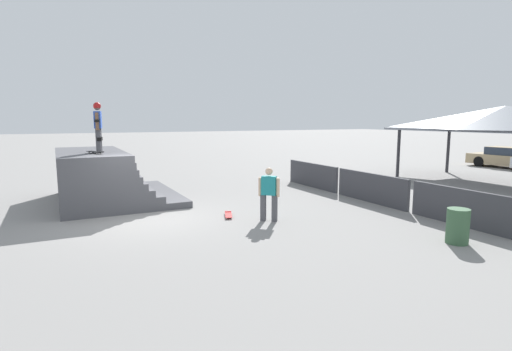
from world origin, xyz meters
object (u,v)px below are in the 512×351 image
object	(u,v)px
skateboard_on_ground	(228,215)
skateboard_on_deck	(95,152)
skater_on_deck	(98,124)
parked_car_tan	(508,158)
trash_bin	(458,226)
bystander_walking	(269,192)

from	to	relation	value
skateboard_on_ground	skateboard_on_deck	bearing A→B (deg)	69.90
skater_on_deck	skateboard_on_deck	distance (m)	1.05
skateboard_on_ground	skater_on_deck	bearing A→B (deg)	64.06
skateboard_on_deck	parked_car_tan	world-z (taller)	skateboard_on_deck
skateboard_on_deck	trash_bin	xyz separation A→B (m)	(7.96, 7.33, -1.48)
trash_bin	parked_car_tan	world-z (taller)	parked_car_tan
bystander_walking	skater_on_deck	bearing A→B (deg)	-5.28
skateboard_on_deck	trash_bin	world-z (taller)	skateboard_on_deck
bystander_walking	trash_bin	world-z (taller)	bystander_walking
trash_bin	parked_car_tan	bearing A→B (deg)	118.00
skateboard_on_ground	trash_bin	distance (m)	6.31
skateboard_on_deck	bystander_walking	size ratio (longest dim) A/B	0.53
bystander_walking	parked_car_tan	bearing A→B (deg)	-123.79
bystander_walking	skateboard_on_ground	xyz separation A→B (m)	(-1.05, -0.84, -0.82)
skater_on_deck	skateboard_on_ground	xyz separation A→B (m)	(3.49, 3.29, -2.76)
trash_bin	bystander_walking	bearing A→B (deg)	-142.22
skateboard_on_deck	parked_car_tan	size ratio (longest dim) A/B	0.18
skater_on_deck	bystander_walking	size ratio (longest dim) A/B	1.07
skateboard_on_ground	parked_car_tan	bearing A→B (deg)	-58.89
skater_on_deck	parked_car_tan	bearing A→B (deg)	101.25
skater_on_deck	trash_bin	size ratio (longest dim) A/B	1.99
skateboard_on_ground	bystander_walking	bearing A→B (deg)	-120.52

